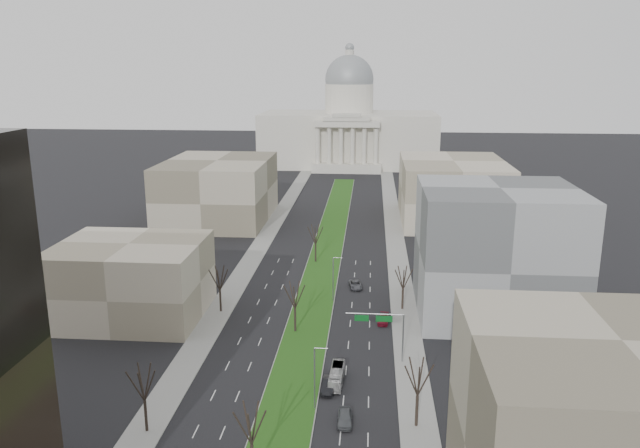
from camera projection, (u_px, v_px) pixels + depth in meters
The scene contains 24 objects.
ground at pixel (324, 262), 147.81m from camera, with size 600.00×600.00×0.00m, color black.
median at pixel (324, 263), 146.81m from camera, with size 8.00×222.03×0.20m.
sidewalk_left at pixel (228, 298), 125.06m from camera, with size 5.00×330.00×0.15m, color gray.
sidewalk_right at pixel (403, 303), 122.26m from camera, with size 5.00×330.00×0.15m, color gray.
capitol at pixel (349, 130), 288.19m from camera, with size 80.00×46.00×55.00m.
building_beige_left at pixel (131, 280), 114.92m from camera, with size 26.00×22.00×14.00m, color #9E937A.
building_grey_right at pixel (496, 252), 115.08m from camera, with size 28.00×26.00×24.00m, color slate.
building_far_left at pixel (218, 190), 187.00m from camera, with size 30.00×40.00×18.00m, color #78705C.
building_far_right at pixel (452, 191), 186.22m from camera, with size 30.00×40.00×18.00m, color #9E937A.
tree_left_mid at pixel (143, 382), 77.94m from camera, with size 5.40×5.40×9.72m.
tree_left_far at pixel (219, 278), 116.60m from camera, with size 5.28×5.28×9.50m.
tree_right_mid at pixel (418, 376), 79.01m from camera, with size 5.52×5.52×9.94m.
tree_right_far at pixel (403, 277), 117.78m from camera, with size 5.04×5.04×9.07m.
tree_median_a at pixel (251, 423), 69.00m from camera, with size 5.40×5.40×9.72m.
tree_median_b at pixel (295, 294), 107.62m from camera, with size 5.40×5.40×9.72m.
tree_median_c at pixel (316, 234), 146.24m from camera, with size 5.40×5.40×9.72m.
streetlamp_median_b at pixel (315, 377), 83.56m from camera, with size 1.90×0.20×9.16m.
streetlamp_median_c at pixel (333, 279), 122.18m from camera, with size 1.90×0.20×9.16m.
mast_arm_signs at pixel (386, 326), 96.97m from camera, with size 9.12×0.24×8.09m.
car_grey_near at pixel (345, 417), 81.34m from camera, with size 1.91×4.75×1.62m, color #515559.
car_black at pixel (328, 385), 89.53m from camera, with size 1.76×5.04×1.66m, color black.
car_red at pixel (383, 319), 113.04m from camera, with size 1.86×4.56×1.32m, color maroon.
car_grey_far at pixel (355, 285), 130.74m from camera, with size 2.39×5.19×1.44m, color #4E4F56.
box_van at pixel (337, 375), 91.75m from camera, with size 1.84×7.86×2.19m, color silver.
Camera 1 is at (10.69, -20.53, 45.48)m, focal length 35.00 mm.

